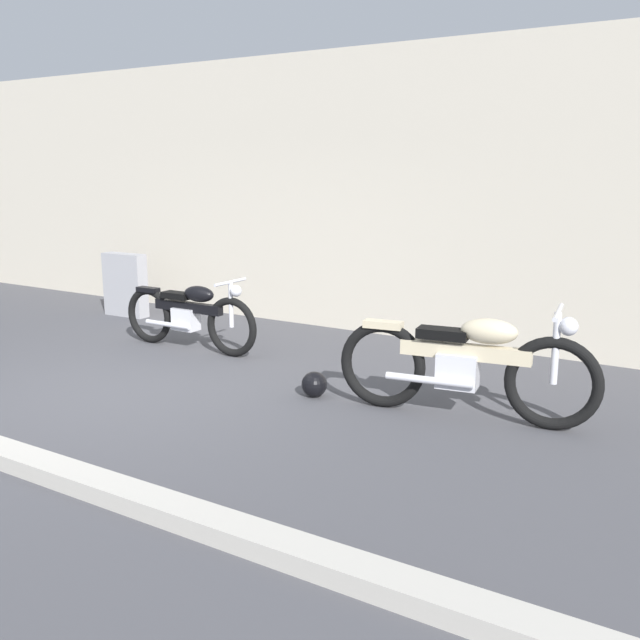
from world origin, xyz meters
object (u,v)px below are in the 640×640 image
helmet (314,384)px  motorcycle_cream (466,364)px  stone_marker (125,285)px  motorcycle_black (190,315)px

helmet → motorcycle_cream: 1.46m
helmet → stone_marker: bearing=158.3°
motorcycle_black → stone_marker: bearing=154.2°
stone_marker → motorcycle_cream: (5.69, -1.51, 0.03)m
helmet → motorcycle_black: bearing=161.7°
helmet → motorcycle_cream: motorcycle_cream is taller
stone_marker → motorcycle_cream: bearing=-14.8°
stone_marker → motorcycle_cream: size_ratio=0.41×
helmet → motorcycle_black: motorcycle_black is taller
stone_marker → motorcycle_black: (2.11, -0.98, -0.03)m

